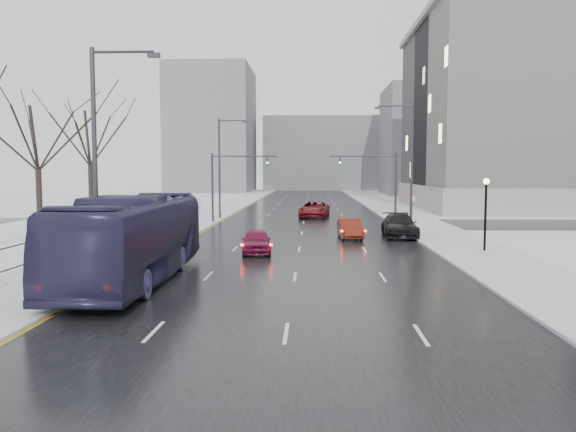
# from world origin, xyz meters

# --- Properties ---
(road) EXTENTS (16.00, 150.00, 0.04)m
(road) POSITION_xyz_m (0.00, 60.00, 0.02)
(road) COLOR black
(road) RESTS_ON ground
(cross_road) EXTENTS (130.00, 10.00, 0.04)m
(cross_road) POSITION_xyz_m (0.00, 48.00, 0.02)
(cross_road) COLOR black
(cross_road) RESTS_ON ground
(sidewalk_left) EXTENTS (5.00, 150.00, 0.16)m
(sidewalk_left) POSITION_xyz_m (-10.50, 60.00, 0.08)
(sidewalk_left) COLOR silver
(sidewalk_left) RESTS_ON ground
(sidewalk_right) EXTENTS (5.00, 150.00, 0.16)m
(sidewalk_right) POSITION_xyz_m (10.50, 60.00, 0.08)
(sidewalk_right) COLOR silver
(sidewalk_right) RESTS_ON ground
(park_strip) EXTENTS (14.00, 150.00, 0.12)m
(park_strip) POSITION_xyz_m (-20.00, 60.00, 0.06)
(park_strip) COLOR white
(park_strip) RESTS_ON ground
(tree_park_d) EXTENTS (8.75, 8.75, 12.50)m
(tree_park_d) POSITION_xyz_m (-17.80, 34.00, 0.00)
(tree_park_d) COLOR black
(tree_park_d) RESTS_ON ground
(tree_park_e) EXTENTS (9.45, 9.45, 13.50)m
(tree_park_e) POSITION_xyz_m (-18.20, 44.00, 0.00)
(tree_park_e) COLOR black
(tree_park_e) RESTS_ON ground
(iron_fence) EXTENTS (0.06, 70.00, 1.30)m
(iron_fence) POSITION_xyz_m (-13.00, 30.00, 0.91)
(iron_fence) COLOR black
(iron_fence) RESTS_ON sidewalk_left
(streetlight_r_mid) EXTENTS (2.95, 0.25, 10.00)m
(streetlight_r_mid) POSITION_xyz_m (8.17, 40.00, 5.62)
(streetlight_r_mid) COLOR #2D2D33
(streetlight_r_mid) RESTS_ON ground
(streetlight_l_near) EXTENTS (2.95, 0.25, 10.00)m
(streetlight_l_near) POSITION_xyz_m (-8.17, 20.00, 5.62)
(streetlight_l_near) COLOR #2D2D33
(streetlight_l_near) RESTS_ON ground
(streetlight_l_far) EXTENTS (2.95, 0.25, 10.00)m
(streetlight_l_far) POSITION_xyz_m (-8.17, 52.00, 5.62)
(streetlight_l_far) COLOR #2D2D33
(streetlight_l_far) RESTS_ON ground
(lamppost_r_mid) EXTENTS (0.36, 0.36, 4.28)m
(lamppost_r_mid) POSITION_xyz_m (11.00, 30.00, 2.94)
(lamppost_r_mid) COLOR black
(lamppost_r_mid) RESTS_ON sidewalk_right
(mast_signal_right) EXTENTS (6.10, 0.33, 6.50)m
(mast_signal_right) POSITION_xyz_m (7.33, 48.00, 4.11)
(mast_signal_right) COLOR #2D2D33
(mast_signal_right) RESTS_ON ground
(mast_signal_left) EXTENTS (6.10, 0.33, 6.50)m
(mast_signal_left) POSITION_xyz_m (-7.33, 48.00, 4.11)
(mast_signal_left) COLOR #2D2D33
(mast_signal_left) RESTS_ON ground
(no_uturn_sign) EXTENTS (0.60, 0.06, 2.70)m
(no_uturn_sign) POSITION_xyz_m (9.20, 44.00, 2.30)
(no_uturn_sign) COLOR #2D2D33
(no_uturn_sign) RESTS_ON sidewalk_right
(civic_building) EXTENTS (41.00, 31.00, 24.80)m
(civic_building) POSITION_xyz_m (35.00, 72.00, 11.21)
(civic_building) COLOR gray
(civic_building) RESTS_ON ground
(bldg_far_right) EXTENTS (24.00, 20.00, 22.00)m
(bldg_far_right) POSITION_xyz_m (28.00, 115.00, 11.00)
(bldg_far_right) COLOR slate
(bldg_far_right) RESTS_ON ground
(bldg_far_left) EXTENTS (18.00, 22.00, 28.00)m
(bldg_far_left) POSITION_xyz_m (-22.00, 125.00, 14.00)
(bldg_far_left) COLOR slate
(bldg_far_left) RESTS_ON ground
(bldg_far_center) EXTENTS (30.00, 18.00, 18.00)m
(bldg_far_center) POSITION_xyz_m (4.00, 140.00, 9.00)
(bldg_far_center) COLOR slate
(bldg_far_center) RESTS_ON ground
(bus) EXTENTS (3.40, 13.65, 3.79)m
(bus) POSITION_xyz_m (-7.00, 20.70, 1.93)
(bus) COLOR #29264B
(bus) RESTS_ON road
(sedan_center_near) EXTENTS (2.09, 4.29, 1.41)m
(sedan_center_near) POSITION_xyz_m (-2.50, 29.28, 0.74)
(sedan_center_near) COLOR maroon
(sedan_center_near) RESTS_ON road
(sedan_right_near) EXTENTS (1.72, 4.35, 1.41)m
(sedan_right_near) POSITION_xyz_m (3.50, 36.64, 0.74)
(sedan_right_near) COLOR maroon
(sedan_right_near) RESTS_ON road
(sedan_right_cross) EXTENTS (3.43, 6.37, 1.70)m
(sedan_right_cross) POSITION_xyz_m (1.04, 54.59, 0.89)
(sedan_right_cross) COLOR maroon
(sedan_right_cross) RESTS_ON road
(sedan_right_far) EXTENTS (2.49, 5.79, 1.66)m
(sedan_right_far) POSITION_xyz_m (7.20, 37.83, 0.87)
(sedan_right_far) COLOR black
(sedan_right_far) RESTS_ON road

